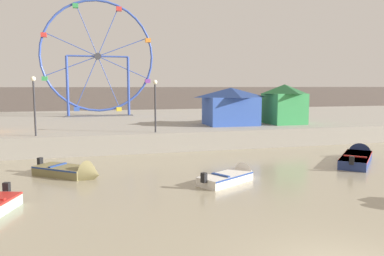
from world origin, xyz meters
name	(u,v)px	position (x,y,z in m)	size (l,w,h in m)	color
quay_promenade	(151,124)	(0.00, 30.90, 0.68)	(110.00, 25.98, 1.36)	gray
distant_town_skyline	(128,101)	(0.00, 54.84, 2.20)	(140.00, 3.00, 4.40)	#564C47
motorboat_white_red_stripe	(234,176)	(0.73, 9.59, 0.23)	(3.66, 2.80, 1.14)	silver
motorboat_navy_blue	(358,156)	(9.88, 12.10, 0.28)	(4.93, 4.98, 1.38)	navy
motorboat_olive_wood	(74,172)	(-6.82, 12.46, 0.26)	(3.77, 3.42, 1.31)	olive
ferris_wheel_blue_frame	(98,58)	(-5.07, 34.26, 7.51)	(11.77, 1.20, 12.25)	#334CA8
carnival_booth_green_kiosk	(284,103)	(10.13, 21.79, 3.11)	(3.25, 3.40, 3.37)	#33934C
carnival_booth_blue_tent	(231,106)	(5.34, 22.06, 2.97)	(4.59, 3.60, 3.10)	#3356B7
promenade_lamp_near	(155,98)	(-1.58, 18.63, 3.77)	(0.32, 0.32, 3.65)	#2D2D33
promenade_lamp_far	(34,97)	(-9.41, 18.79, 3.88)	(0.32, 0.32, 3.85)	#2D2D33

